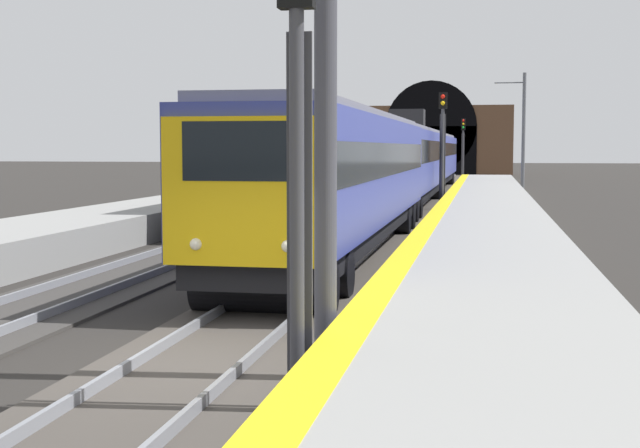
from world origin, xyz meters
TOP-DOWN VIEW (x-y plane):
  - ground_plane at (0.00, 0.00)m, footprint 320.00×320.00m
  - platform_right at (0.00, -3.85)m, footprint 112.00×3.61m
  - platform_right_edge_strip at (0.00, -2.29)m, footprint 112.00×0.50m
  - track_main_line at (0.00, 0.00)m, footprint 160.00×2.77m
  - train_main_approaching at (31.70, 0.00)m, footprint 58.55×2.89m
  - train_adjacent_platform at (34.32, 4.23)m, footprint 40.51×3.07m
  - railway_signal_near at (-1.79, -1.78)m, footprint 0.39×0.38m
  - railway_signal_mid at (30.23, -1.78)m, footprint 0.39×0.38m
  - railway_signal_far at (67.50, -1.78)m, footprint 0.39×0.38m
  - tunnel_portal at (86.37, 2.11)m, footprint 3.09×17.53m
  - catenary_mast_near at (45.09, -6.02)m, footprint 0.22×1.93m

SIDE VIEW (x-z plane):
  - ground_plane at x=0.00m, z-range 0.00..0.00m
  - track_main_line at x=0.00m, z-range -0.06..0.15m
  - platform_right at x=0.00m, z-range 0.00..0.90m
  - platform_right_edge_strip at x=0.00m, z-range 0.90..0.91m
  - train_main_approaching at x=31.70m, z-range -0.14..4.63m
  - train_adjacent_platform at x=34.32m, z-range -0.16..4.66m
  - railway_signal_mid at x=30.23m, z-range 0.45..5.93m
  - railway_signal_near at x=-1.79m, z-range 0.56..6.01m
  - railway_signal_far at x=67.50m, z-range 0.56..6.06m
  - tunnel_portal at x=86.37m, z-range -1.31..8.84m
  - catenary_mast_near at x=45.09m, z-range 0.10..7.64m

